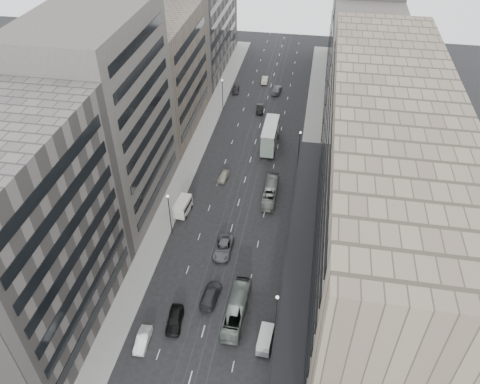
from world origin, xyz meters
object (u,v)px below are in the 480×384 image
Objects in this scene: bus_near at (237,309)px; sedan_1 at (143,340)px; panel_van at (183,206)px; sedan_0 at (175,319)px; double_decker at (270,136)px; pedestrian at (277,339)px; bus_far at (270,192)px; sedan_2 at (223,248)px; vw_microbus at (265,339)px.

bus_near is 13.31m from sedan_1.
panel_van is 0.92× the size of sedan_0.
bus_near is 24.01m from panel_van.
sedan_1 is at bearing -101.63° from double_decker.
pedestrian is at bearing 7.04° from sedan_1.
bus_far is 31.41m from sedan_0.
double_decker is 47.39m from sedan_0.
panel_van is 0.79× the size of sedan_2.
bus_near is at bearing -69.67° from sedan_2.
bus_near reaches higher than vw_microbus.
double_decker is 27.00m from panel_van.
double_decker is at bearing -113.94° from pedestrian.
sedan_0 is at bearing -72.20° from panel_van.
sedan_2 is (7.15, 18.52, 0.10)m from sedan_1.
vw_microbus is at bearing 139.45° from bus_near.
bus_near reaches higher than pedestrian.
sedan_1 is 17.92m from pedestrian.
double_decker is at bearing -87.52° from bus_near.
panel_van is at bearing 129.82° from vw_microbus.
panel_van reaches higher than vw_microbus.
bus_far reaches higher than vw_microbus.
bus_near reaches higher than sedan_0.
bus_far reaches higher than pedestrian.
double_decker is at bearing 99.70° from vw_microbus.
double_decker is at bearing 74.90° from sedan_0.
sedan_0 is at bearing -104.39° from sedan_2.
bus_near reaches higher than bus_far.
bus_near is 12.72m from sedan_2.
bus_far is at bearing -82.05° from double_decker.
vw_microbus is 18.33m from sedan_2.
sedan_0 is (5.06, -22.85, -0.69)m from panel_van.
vw_microbus is at bearing -83.28° from double_decker.
bus_near is 1.08× the size of bus_far.
bus_far is 36.06m from sedan_1.
sedan_2 is at bearing -96.01° from double_decker.
double_decker is 32.26m from sedan_2.
pedestrian is (4.69, -30.71, -0.20)m from bus_far.
bus_near is 8.71m from sedan_0.
panel_van is at bearing -117.15° from double_decker.
pedestrian is (14.34, -0.82, 0.26)m from sedan_0.
bus_far is at bearing -91.61° from bus_near.
sedan_0 is 1.15× the size of sedan_1.
vw_microbus is at bearing -17.63° from pedestrian.
double_decker reaches higher than vw_microbus.
sedan_0 is 5.02m from sedan_1.
panel_van is (-13.27, 20.01, 0.12)m from bus_near.
sedan_0 is at bearing 177.79° from vw_microbus.
bus_near is 2.04× the size of sedan_0.
sedan_1 is at bearing -137.66° from sedan_0.
sedan_0 is (-12.75, 1.24, -0.37)m from vw_microbus.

